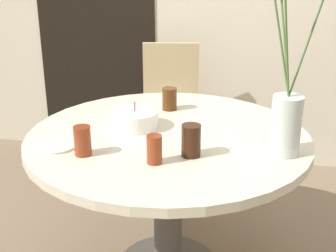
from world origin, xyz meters
TOP-DOWN VIEW (x-y plane):
  - doorway_panel at (-0.83, 1.40)m, footprint 0.90×0.01m
  - dining_table at (0.00, 0.00)m, footprint 1.28×1.28m
  - chair_near_front at (-0.19, 1.04)m, footprint 0.47×0.47m
  - birthday_cake at (-0.17, 0.05)m, footprint 0.21×0.21m
  - flower_vase at (0.50, -0.12)m, footprint 0.24×0.25m
  - side_plate at (-0.44, -0.23)m, footprint 0.18×0.18m
  - drink_glass_0 at (-0.06, 0.34)m, footprint 0.08×0.08m
  - drink_glass_1 at (0.14, -0.21)m, footprint 0.08×0.08m
  - drink_glass_2 at (-0.30, -0.28)m, footprint 0.07×0.07m
  - drink_glass_3 at (0.01, -0.30)m, footprint 0.06×0.06m

SIDE VIEW (x-z plane):
  - chair_near_front at x=-0.19m, z-range 0.07..1.00m
  - dining_table at x=0.00m, z-range 0.23..0.98m
  - side_plate at x=-0.44m, z-range 0.75..0.76m
  - birthday_cake at x=-0.17m, z-range 0.72..0.85m
  - drink_glass_0 at x=-0.06m, z-range 0.75..0.86m
  - drink_glass_3 at x=0.01m, z-range 0.75..0.86m
  - drink_glass_2 at x=-0.30m, z-range 0.75..0.87m
  - drink_glass_1 at x=0.14m, z-range 0.75..0.88m
  - flower_vase at x=0.50m, z-range 0.59..1.32m
  - doorway_panel at x=-0.83m, z-range 0.00..2.05m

